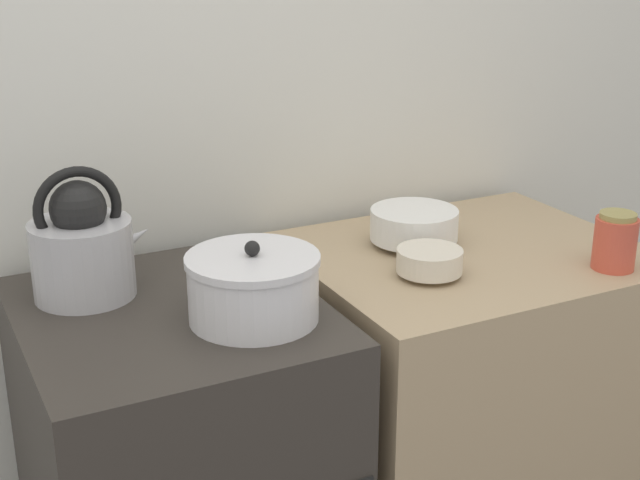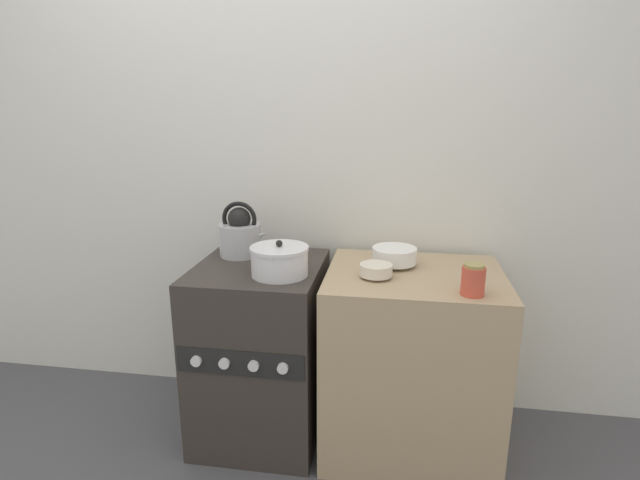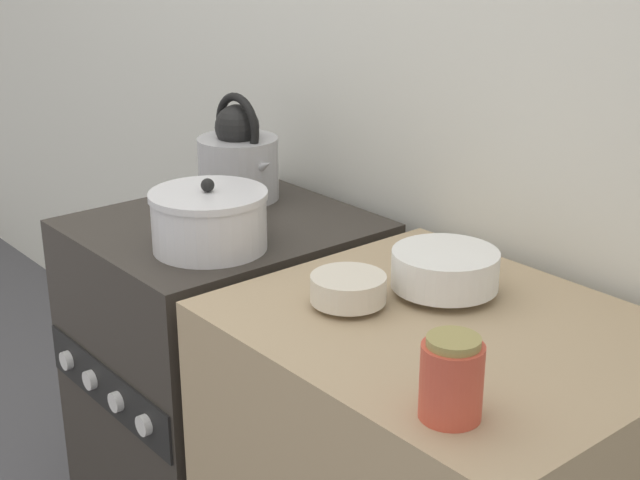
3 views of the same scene
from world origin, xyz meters
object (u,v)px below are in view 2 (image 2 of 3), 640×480
at_px(stove, 261,349).
at_px(enamel_bowl, 394,255).
at_px(small_ceramic_bowl, 376,270).
at_px(storage_jar, 473,280).
at_px(kettle, 240,235).
at_px(cooking_pot, 280,261).

bearing_deg(stove, enamel_bowl, 8.59).
height_order(small_ceramic_bowl, storage_jar, storage_jar).
relative_size(stove, kettle, 3.19).
bearing_deg(cooking_pot, small_ceramic_bowl, 4.16).
bearing_deg(cooking_pot, storage_jar, -7.97).
distance_m(stove, kettle, 0.54).
xyz_separation_m(cooking_pot, storage_jar, (0.77, -0.11, -0.00)).
bearing_deg(cooking_pot, kettle, 135.03).
bearing_deg(stove, kettle, 131.88).
relative_size(enamel_bowl, small_ceramic_bowl, 1.45).
distance_m(kettle, cooking_pot, 0.35).
bearing_deg(kettle, stove, -48.12).
height_order(stove, enamel_bowl, enamel_bowl).
xyz_separation_m(enamel_bowl, small_ceramic_bowl, (-0.07, -0.17, -0.01)).
bearing_deg(small_ceramic_bowl, stove, 171.20).
height_order(cooking_pot, storage_jar, cooking_pot).
bearing_deg(small_ceramic_bowl, cooking_pot, -175.84).
relative_size(kettle, cooking_pot, 1.06).
distance_m(stove, storage_jar, 1.03).
height_order(kettle, storage_jar, kettle).
relative_size(stove, cooking_pot, 3.38).
distance_m(stove, small_ceramic_bowl, 0.69).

